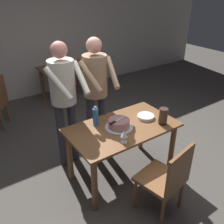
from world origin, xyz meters
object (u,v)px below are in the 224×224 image
main_dining_table (122,135)px  water_bottle (96,117)px  person_standing_beside (64,94)px  cake_on_platter (119,124)px  background_table (65,74)px  wine_glass_near (124,134)px  chair_near_side (167,178)px  plate_stack (146,117)px  hurricane_lamp (163,116)px  cake_knife (115,122)px  person_cutting_cake (96,87)px

main_dining_table → water_bottle: (-0.25, 0.21, 0.25)m
main_dining_table → person_standing_beside: size_ratio=0.78×
cake_on_platter → background_table: (0.48, 2.60, -0.22)m
main_dining_table → background_table: main_dining_table is taller
wine_glass_near → chair_near_side: bearing=-66.7°
main_dining_table → person_standing_beside: bearing=126.5°
plate_stack → hurricane_lamp: 0.25m
plate_stack → main_dining_table: bearing=179.4°
cake_on_platter → cake_knife: (-0.07, -0.01, 0.06)m
main_dining_table → water_bottle: 0.41m
main_dining_table → wine_glass_near: wine_glass_near is taller
main_dining_table → chair_near_side: size_ratio=1.49×
main_dining_table → chair_near_side: bearing=-88.4°
plate_stack → water_bottle: water_bottle is taller
plate_stack → water_bottle: size_ratio=0.88×
person_cutting_cake → chair_near_side: bearing=-88.5°
wine_glass_near → water_bottle: 0.49m
cake_knife → background_table: (0.55, 2.62, -0.29)m
plate_stack → chair_near_side: 0.88m
plate_stack → person_standing_beside: (-0.83, 0.63, 0.31)m
cake_knife → background_table: cake_knife is taller
background_table → wine_glass_near: bearing=-102.0°
wine_glass_near → background_table: (0.61, 2.88, -0.28)m
cake_on_platter → person_cutting_cake: 0.66m
main_dining_table → wine_glass_near: 0.41m
person_cutting_cake → water_bottle: bearing=-122.0°
cake_knife → person_cutting_cake: size_ratio=0.16×
hurricane_lamp → person_standing_beside: size_ratio=0.12×
hurricane_lamp → chair_near_side: bearing=-128.7°
main_dining_table → plate_stack: plate_stack is taller
cake_on_platter → chair_near_side: size_ratio=0.38×
plate_stack → background_table: plate_stack is taller
person_cutting_cake → main_dining_table: bearing=-88.8°
hurricane_lamp → person_standing_beside: 1.26m
person_standing_beside → background_table: size_ratio=1.72×
hurricane_lamp → person_cutting_cake: bearing=119.3°
cake_on_platter → hurricane_lamp: 0.55m
cake_on_platter → chair_near_side: (0.08, -0.76, -0.31)m
wine_glass_near → cake_on_platter: bearing=64.2°
main_dining_table → plate_stack: 0.40m
cake_knife → main_dining_table: bearing=6.9°
person_standing_beside → chair_near_side: (0.48, -1.38, -0.58)m
main_dining_table → hurricane_lamp: 0.56m
person_cutting_cake → background_table: 2.11m
person_standing_beside → cake_on_platter: bearing=-56.9°
person_standing_beside → main_dining_table: bearing=-53.5°
person_cutting_cake → background_table: (0.44, 2.01, -0.50)m
plate_stack → person_standing_beside: bearing=143.0°
chair_near_side → hurricane_lamp: bearing=51.3°
person_cutting_cake → person_standing_beside: same height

